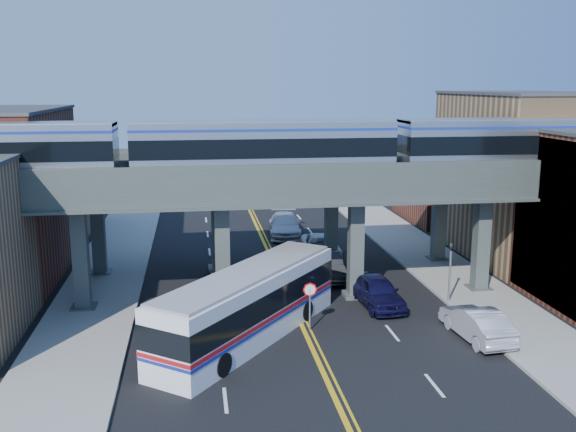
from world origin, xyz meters
The scene contains 18 objects.
ground centered at (0.00, 0.00, 0.00)m, with size 120.00×120.00×0.00m, color black.
sidewalk_west centered at (-11.50, 10.00, 0.08)m, with size 5.00×70.00×0.16m, color gray.
sidewalk_east centered at (11.50, 10.00, 0.08)m, with size 5.00×70.00×0.16m, color gray.
building_west_c centered at (-18.50, 29.00, 4.00)m, with size 8.00×10.00×8.00m, color #93724C.
building_east_b centered at (18.50, 16.00, 6.00)m, with size 8.00×14.00×12.00m, color #93724C.
building_east_c centered at (18.50, 29.00, 4.50)m, with size 8.00×10.00×9.00m, color brown.
mural_panel centered at (14.55, 4.00, 4.75)m, with size 0.10×9.50×9.50m, color teal.
elevated_viaduct_near centered at (0.00, 8.00, 6.47)m, with size 52.00×3.60×7.40m.
elevated_viaduct_far centered at (0.00, 15.00, 6.47)m, with size 52.00×3.60×7.40m.
transit_train centered at (-1.51, 8.00, 9.22)m, with size 46.10×2.89×3.37m.
stop_sign centered at (0.30, 3.00, 1.76)m, with size 0.76×0.09×2.63m.
traffic_signal centered at (9.20, 6.00, 2.30)m, with size 0.15×0.18×4.10m.
transit_bus centered at (-2.97, 2.40, 1.76)m, with size 10.46×12.30×3.42m.
car_lane_a centered at (4.89, 6.17, 0.89)m, with size 2.09×5.20×1.77m, color black.
car_lane_b centered at (3.13, 12.06, 0.85)m, with size 1.81×5.19×1.71m, color #313234.
car_lane_c centered at (3.67, 16.93, 0.85)m, with size 2.83×6.14×1.71m, color silver.
car_lane_d centered at (2.04, 24.56, 0.93)m, with size 2.59×6.38×1.85m, color silver.
car_parked_curb centered at (8.50, 0.68, 0.84)m, with size 1.77×5.08×1.67m, color #B3B3B8.
Camera 1 is at (-5.49, -28.39, 12.77)m, focal length 40.00 mm.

